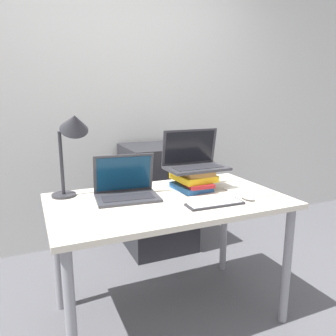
# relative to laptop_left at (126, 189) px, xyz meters

# --- Properties ---
(wall_back) EXTENTS (8.00, 0.05, 2.70)m
(wall_back) POSITION_rel_laptop_left_xyz_m (0.22, 1.13, 0.54)
(wall_back) COLOR silver
(wall_back) RESTS_ON ground_plane
(desk) EXTENTS (1.34, 0.78, 0.76)m
(desk) POSITION_rel_laptop_left_xyz_m (0.22, -0.11, -0.14)
(desk) COLOR beige
(desk) RESTS_ON ground_plane
(laptop_left) EXTENTS (0.37, 0.27, 0.25)m
(laptop_left) POSITION_rel_laptop_left_xyz_m (0.00, 0.00, 0.00)
(laptop_left) COLOR #333338
(laptop_left) RESTS_ON desk
(book_stack) EXTENTS (0.24, 0.28, 0.13)m
(book_stack) POSITION_rel_laptop_left_xyz_m (0.44, -0.00, 0.01)
(book_stack) COLOR #235693
(book_stack) RESTS_ON desk
(laptop_on_books) EXTENTS (0.38, 0.24, 0.24)m
(laptop_on_books) POSITION_rel_laptop_left_xyz_m (0.45, 0.02, 0.13)
(laptop_on_books) COLOR #333338
(laptop_on_books) RESTS_ON book_stack
(wireless_keyboard) EXTENTS (0.32, 0.12, 0.01)m
(wireless_keyboard) POSITION_rel_laptop_left_xyz_m (0.40, -0.32, -0.04)
(wireless_keyboard) COLOR #28282D
(wireless_keyboard) RESTS_ON desk
(mouse) EXTENTS (0.06, 0.11, 0.03)m
(mouse) POSITION_rel_laptop_left_xyz_m (0.62, -0.31, -0.03)
(mouse) COLOR #B2B2B7
(mouse) RESTS_ON desk
(notepad) EXTENTS (0.22, 0.25, 0.01)m
(notepad) POSITION_rel_laptop_left_xyz_m (0.72, -0.19, -0.04)
(notepad) COLOR white
(notepad) RESTS_ON desk
(desk_lamp) EXTENTS (0.23, 0.20, 0.52)m
(desk_lamp) POSITION_rel_laptop_left_xyz_m (-0.26, 0.14, 0.33)
(desk_lamp) COLOR #28282D
(desk_lamp) RESTS_ON desk
(mini_fridge) EXTENTS (0.56, 0.57, 0.92)m
(mini_fridge) POSITION_rel_laptop_left_xyz_m (0.52, 0.80, -0.35)
(mini_fridge) COLOR #232328
(mini_fridge) RESTS_ON ground_plane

